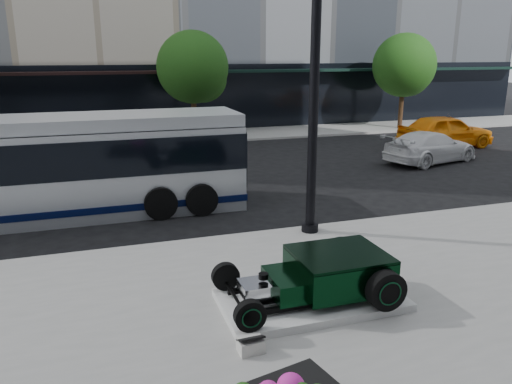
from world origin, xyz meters
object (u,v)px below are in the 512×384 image
object	(u,v)px
yellow_taxi	(446,131)
lamppost	(314,88)
hot_rod	(328,273)
transit_bus	(34,168)
white_sedan	(431,147)

from	to	relation	value
yellow_taxi	lamppost	bearing A→B (deg)	127.77
hot_rod	transit_bus	bearing A→B (deg)	127.14
transit_bus	yellow_taxi	bearing A→B (deg)	16.76
lamppost	transit_bus	world-z (taller)	lamppost
white_sedan	lamppost	bearing A→B (deg)	112.60
transit_bus	white_sedan	bearing A→B (deg)	10.35
lamppost	white_sedan	bearing A→B (deg)	37.49
hot_rod	transit_bus	size ratio (longest dim) A/B	0.27
transit_bus	lamppost	bearing A→B (deg)	-29.07
transit_bus	hot_rod	bearing A→B (deg)	-52.86
yellow_taxi	white_sedan	bearing A→B (deg)	131.87
lamppost	transit_bus	size ratio (longest dim) A/B	0.66
transit_bus	white_sedan	xyz separation A→B (m)	(15.71, 2.87, -0.81)
lamppost	transit_bus	xyz separation A→B (m)	(-6.94, 3.86, -2.35)
lamppost	transit_bus	bearing A→B (deg)	150.93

